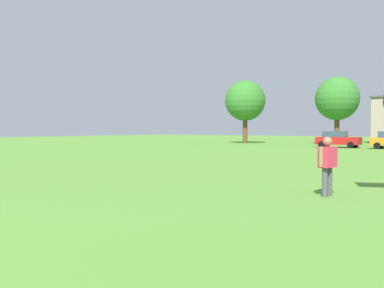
# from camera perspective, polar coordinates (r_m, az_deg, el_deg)

# --- Properties ---
(ground_plane) EXTENTS (160.00, 160.00, 0.00)m
(ground_plane) POSITION_cam_1_polar(r_m,az_deg,el_deg) (32.28, 18.85, -1.58)
(ground_plane) COLOR #568C33
(adult_bystander) EXTENTS (0.43, 0.80, 1.73)m
(adult_bystander) POSITION_cam_1_polar(r_m,az_deg,el_deg) (13.40, 16.93, -2.11)
(adult_bystander) COLOR #4C4C51
(adult_bystander) RESTS_ON ground
(parked_car_red_0) EXTENTS (4.30, 2.02, 1.68)m
(parked_car_red_0) POSITION_cam_1_polar(r_m,az_deg,el_deg) (47.88, 18.12, 0.59)
(parked_car_red_0) COLOR red
(parked_car_red_0) RESTS_ON ground
(tree_far_left) EXTENTS (5.27, 5.27, 8.21)m
(tree_far_left) POSITION_cam_1_polar(r_m,az_deg,el_deg) (58.89, 6.83, 5.49)
(tree_far_left) COLOR brown
(tree_far_left) RESTS_ON ground
(tree_left) EXTENTS (5.27, 5.27, 8.22)m
(tree_left) POSITION_cam_1_polar(r_m,az_deg,el_deg) (57.09, 18.09, 5.52)
(tree_left) COLOR brown
(tree_left) RESTS_ON ground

